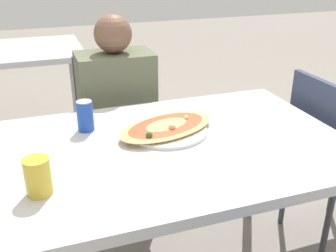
% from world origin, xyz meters
% --- Properties ---
extents(dining_table, '(1.39, 0.88, 0.76)m').
position_xyz_m(dining_table, '(0.00, 0.00, 0.70)').
color(dining_table, silver).
rests_on(dining_table, ground_plane).
extents(chair_far_seated, '(0.40, 0.40, 0.91)m').
position_xyz_m(chair_far_seated, '(-0.04, 0.78, 0.50)').
color(chair_far_seated, '#2D3851').
rests_on(chair_far_seated, ground_plane).
extents(chair_side_right, '(0.40, 0.40, 0.91)m').
position_xyz_m(chair_side_right, '(0.88, 0.10, 0.50)').
color(chair_side_right, '#2D3851').
rests_on(chair_side_right, ground_plane).
extents(person_seated, '(0.39, 0.27, 1.15)m').
position_xyz_m(person_seated, '(-0.04, 0.66, 0.67)').
color(person_seated, '#2D2D38').
rests_on(person_seated, ground_plane).
extents(pizza_main, '(0.47, 0.35, 0.05)m').
position_xyz_m(pizza_main, '(0.04, 0.11, 0.78)').
color(pizza_main, white).
rests_on(pizza_main, dining_table).
extents(soda_can, '(0.07, 0.07, 0.12)m').
position_xyz_m(soda_can, '(-0.26, 0.23, 0.83)').
color(soda_can, '#1E47B2').
rests_on(soda_can, dining_table).
extents(drink_glass, '(0.08, 0.08, 0.12)m').
position_xyz_m(drink_glass, '(-0.46, -0.18, 0.82)').
color(drink_glass, gold).
rests_on(drink_glass, dining_table).
extents(background_table, '(1.10, 0.80, 0.88)m').
position_xyz_m(background_table, '(-0.66, 1.83, 0.71)').
color(background_table, silver).
rests_on(background_table, ground_plane).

